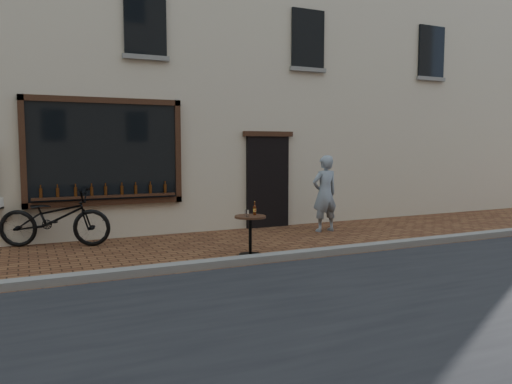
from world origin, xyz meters
name	(u,v)px	position (x,y,z in m)	size (l,w,h in m)	color
ground	(258,265)	(0.00, 0.00, 0.00)	(90.00, 90.00, 0.00)	#502C1A
kerb	(253,259)	(0.00, 0.20, 0.06)	(90.00, 0.25, 0.12)	slate
shop_building	(157,35)	(0.00, 6.50, 5.00)	(28.00, 6.20, 10.00)	#BCAC94
cargo_bicycle	(53,217)	(-2.97, 3.13, 0.58)	(2.55, 1.55, 1.21)	black
bistro_table	(250,227)	(0.20, 0.72, 0.52)	(0.57, 0.57, 0.97)	black
pedestrian	(325,194)	(2.82, 2.34, 0.88)	(0.64, 0.42, 1.76)	gray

